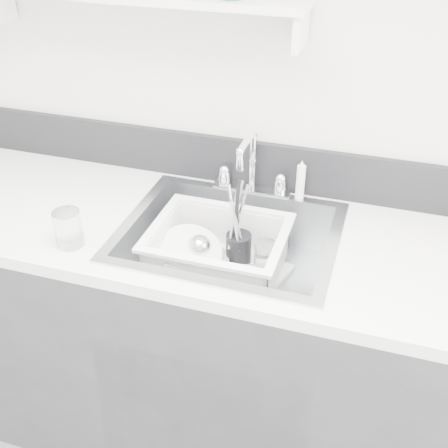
% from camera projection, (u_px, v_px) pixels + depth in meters
% --- Properties ---
extents(room_shell, '(3.50, 3.00, 2.60)m').
position_uv_depth(room_shell, '(12.00, 41.00, 0.60)').
color(room_shell, silver).
rests_on(room_shell, ground).
extents(counter_run, '(3.20, 0.62, 0.92)m').
position_uv_depth(counter_run, '(228.00, 344.00, 1.91)').
color(counter_run, '#2B2B2E').
rests_on(counter_run, ground).
extents(backsplash, '(3.20, 0.02, 0.16)m').
position_uv_depth(backsplash, '(256.00, 164.00, 1.86)').
color(backsplash, black).
rests_on(backsplash, counter_run).
extents(sink, '(0.64, 0.52, 0.20)m').
position_uv_depth(sink, '(229.00, 257.00, 1.71)').
color(sink, silver).
rests_on(sink, counter_run).
extents(faucet, '(0.26, 0.18, 0.23)m').
position_uv_depth(faucet, '(251.00, 177.00, 1.83)').
color(faucet, silver).
rests_on(faucet, counter_run).
extents(side_sprayer, '(0.03, 0.03, 0.14)m').
position_uv_depth(side_sprayer, '(301.00, 180.00, 1.79)').
color(side_sprayer, white).
rests_on(side_sprayer, counter_run).
extents(wash_tub, '(0.49, 0.44, 0.16)m').
position_uv_depth(wash_tub, '(218.00, 252.00, 1.73)').
color(wash_tub, white).
rests_on(wash_tub, sink).
extents(plate_stack, '(0.25, 0.25, 0.10)m').
position_uv_depth(plate_stack, '(192.00, 260.00, 1.76)').
color(plate_stack, white).
rests_on(plate_stack, wash_tub).
extents(utensil_cup, '(0.08, 0.08, 0.27)m').
position_uv_depth(utensil_cup, '(238.00, 246.00, 1.77)').
color(utensil_cup, black).
rests_on(utensil_cup, wash_tub).
extents(ladle, '(0.25, 0.30, 0.08)m').
position_uv_depth(ladle, '(205.00, 265.00, 1.71)').
color(ladle, silver).
rests_on(ladle, wash_tub).
extents(tumbler_in_tub, '(0.08, 0.08, 0.10)m').
position_uv_depth(tumbler_in_tub, '(266.00, 258.00, 1.73)').
color(tumbler_in_tub, white).
rests_on(tumbler_in_tub, wash_tub).
extents(tumbler_counter, '(0.08, 0.08, 0.11)m').
position_uv_depth(tumbler_counter, '(68.00, 228.00, 1.58)').
color(tumbler_counter, white).
rests_on(tumbler_counter, counter_run).
extents(bowl_small, '(0.12, 0.12, 0.04)m').
position_uv_depth(bowl_small, '(251.00, 287.00, 1.66)').
color(bowl_small, white).
rests_on(bowl_small, wash_tub).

